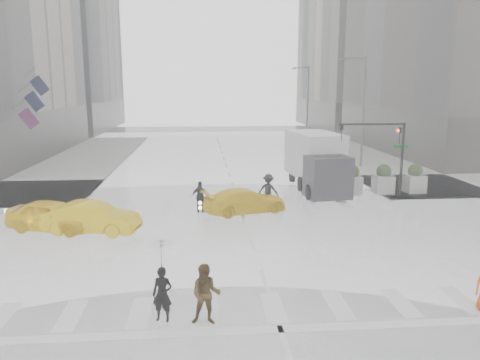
{
  "coord_description": "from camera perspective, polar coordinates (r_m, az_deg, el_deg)",
  "views": [
    {
      "loc": [
        -2.11,
        -19.03,
        6.61
      ],
      "look_at": [
        -0.34,
        2.0,
        2.36
      ],
      "focal_mm": 35.0,
      "sensor_mm": 36.0,
      "label": 1
    }
  ],
  "objects": [
    {
      "name": "pedestrian_far_a",
      "position": [
        24.85,
        -4.85,
        -2.08
      ],
      "size": [
        1.04,
        0.7,
        1.69
      ],
      "primitive_type": "imported",
      "rotation": [
        0.0,
        0.0,
        3.04
      ],
      "color": "black",
      "rests_on": "ground"
    },
    {
      "name": "building_ne_far",
      "position": [
        81.8,
        18.47,
        17.59
      ],
      "size": [
        26.05,
        26.05,
        36.0
      ],
      "color": "#ABA395",
      "rests_on": "ground"
    },
    {
      "name": "pedestrian_brown",
      "position": [
        13.5,
        -4.18,
        -13.75
      ],
      "size": [
        0.93,
        0.76,
        1.76
      ],
      "primitive_type": "imported",
      "rotation": [
        0.0,
        0.0,
        -0.11
      ],
      "color": "#443218",
      "rests_on": "ground"
    },
    {
      "name": "planter_east",
      "position": [
        30.74,
        20.53,
        0.1
      ],
      "size": [
        1.1,
        1.1,
        1.8
      ],
      "color": "gray",
      "rests_on": "ground"
    },
    {
      "name": "taxi_rear",
      "position": [
        24.78,
        0.61,
        -2.53
      ],
      "size": [
        4.34,
        2.97,
        1.3
      ],
      "primitive_type": "imported",
      "rotation": [
        0.0,
        0.0,
        1.89
      ],
      "color": "yellow",
      "rests_on": "ground"
    },
    {
      "name": "taxi_mid",
      "position": [
        22.41,
        -17.63,
        -4.43
      ],
      "size": [
        4.55,
        2.36,
        1.43
      ],
      "primitive_type": "imported",
      "rotation": [
        0.0,
        0.0,
        1.37
      ],
      "color": "yellow",
      "rests_on": "ground"
    },
    {
      "name": "flag_cluster",
      "position": [
        39.72,
        -24.18,
        8.99
      ],
      "size": [
        2.87,
        3.06,
        4.69
      ],
      "color": "#59595B",
      "rests_on": "ground"
    },
    {
      "name": "planter_mid",
      "position": [
        29.94,
        17.07,
        0.04
      ],
      "size": [
        1.1,
        1.1,
        1.8
      ],
      "color": "gray",
      "rests_on": "ground"
    },
    {
      "name": "taxi_front",
      "position": [
        23.37,
        -21.88,
        -4.06
      ],
      "size": [
        4.56,
        2.97,
        1.44
      ],
      "primitive_type": "imported",
      "rotation": [
        0.0,
        0.0,
        1.25
      ],
      "color": "yellow",
      "rests_on": "ground"
    },
    {
      "name": "pedestrian_black",
      "position": [
        13.52,
        -9.56,
        -10.38
      ],
      "size": [
        1.16,
        1.17,
        2.43
      ],
      "rotation": [
        0.0,
        0.0,
        -0.23
      ],
      "color": "black",
      "rests_on": "ground"
    },
    {
      "name": "box_truck",
      "position": [
        30.36,
        9.46,
        2.37
      ],
      "size": [
        2.57,
        6.85,
        3.64
      ],
      "rotation": [
        0.0,
        0.0,
        0.13
      ],
      "color": "silver",
      "rests_on": "ground"
    },
    {
      "name": "sidewalk_ne",
      "position": [
        42.94,
        25.49,
        1.51
      ],
      "size": [
        35.0,
        35.0,
        0.15
      ],
      "primitive_type": "cube",
      "color": "gray",
      "rests_on": "ground"
    },
    {
      "name": "road_markings",
      "position": [
        20.25,
        1.45,
        -7.66
      ],
      "size": [
        18.0,
        48.0,
        0.01
      ],
      "primitive_type": null,
      "color": "silver",
      "rests_on": "ground"
    },
    {
      "name": "pedestrian_far_b",
      "position": [
        26.19,
        3.48,
        -1.22
      ],
      "size": [
        1.34,
        1.07,
        1.82
      ],
      "primitive_type": "imported",
      "rotation": [
        0.0,
        0.0,
        2.73
      ],
      "color": "black",
      "rests_on": "ground"
    },
    {
      "name": "planter_west",
      "position": [
        29.26,
        13.43,
        -0.03
      ],
      "size": [
        1.1,
        1.1,
        1.8
      ],
      "color": "gray",
      "rests_on": "ground"
    },
    {
      "name": "street_lamp_far",
      "position": [
        58.51,
        8.12,
        9.63
      ],
      "size": [
        2.15,
        0.22,
        9.0
      ],
      "color": "#59595B",
      "rests_on": "ground"
    },
    {
      "name": "traffic_signal_pole",
      "position": [
        29.43,
        17.47,
        4.23
      ],
      "size": [
        4.45,
        0.42,
        4.5
      ],
      "color": "black",
      "rests_on": "ground"
    },
    {
      "name": "ground",
      "position": [
        20.25,
        1.45,
        -7.67
      ],
      "size": [
        120.0,
        120.0,
        0.0
      ],
      "primitive_type": "plane",
      "color": "black",
      "rests_on": "ground"
    },
    {
      "name": "street_lamp_near",
      "position": [
        39.27,
        14.66,
        8.58
      ],
      "size": [
        2.15,
        0.22,
        9.0
      ],
      "color": "#59595B",
      "rests_on": "ground"
    }
  ]
}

